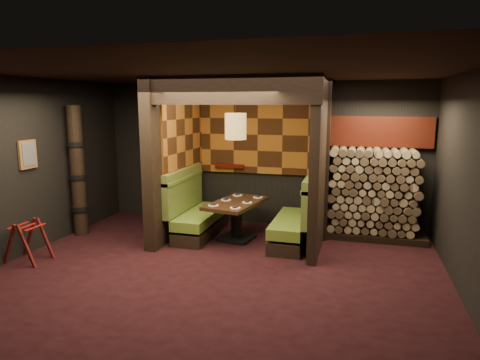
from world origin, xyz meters
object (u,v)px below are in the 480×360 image
(booth_bench_left, at_px, (195,214))
(booth_bench_right, at_px, (297,221))
(dining_table, at_px, (237,214))
(pendant_lamp, at_px, (236,126))
(totem_column, at_px, (78,172))
(firewood_stack, at_px, (378,194))
(luggage_rack, at_px, (28,240))

(booth_bench_left, bearing_deg, booth_bench_right, 0.00)
(dining_table, distance_m, pendant_lamp, 1.57)
(booth_bench_right, bearing_deg, totem_column, -172.14)
(dining_table, bearing_deg, firewood_stack, 17.85)
(firewood_stack, bearing_deg, booth_bench_right, -152.65)
(pendant_lamp, relative_size, firewood_stack, 0.60)
(booth_bench_right, bearing_deg, booth_bench_left, 180.00)
(booth_bench_left, xyz_separation_m, totem_column, (-2.09, -0.55, 0.79))
(pendant_lamp, bearing_deg, luggage_rack, -146.85)
(dining_table, xyz_separation_m, firewood_stack, (2.43, 0.78, 0.34))
(booth_bench_left, relative_size, totem_column, 0.67)
(luggage_rack, distance_m, totem_column, 1.66)
(booth_bench_right, relative_size, firewood_stack, 0.92)
(booth_bench_left, distance_m, booth_bench_right, 1.89)
(booth_bench_left, bearing_deg, firewood_stack, 12.17)
(totem_column, bearing_deg, booth_bench_left, 14.75)
(dining_table, bearing_deg, booth_bench_left, 174.38)
(booth_bench_right, xyz_separation_m, pendant_lamp, (-1.07, -0.13, 1.64))
(booth_bench_left, distance_m, totem_column, 2.30)
(dining_table, distance_m, firewood_stack, 2.57)
(booth_bench_left, relative_size, pendant_lamp, 1.55)
(booth_bench_left, bearing_deg, pendant_lamp, -9.05)
(luggage_rack, relative_size, firewood_stack, 0.40)
(luggage_rack, xyz_separation_m, totem_column, (-0.08, 1.43, 0.84))
(booth_bench_left, relative_size, firewood_stack, 0.92)
(pendant_lamp, distance_m, luggage_rack, 3.78)
(booth_bench_left, xyz_separation_m, booth_bench_right, (1.89, 0.00, 0.00))
(pendant_lamp, distance_m, firewood_stack, 2.84)
(luggage_rack, bearing_deg, totem_column, 93.20)
(pendant_lamp, bearing_deg, firewood_stack, 18.91)
(pendant_lamp, height_order, luggage_rack, pendant_lamp)
(booth_bench_left, distance_m, firewood_stack, 3.35)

